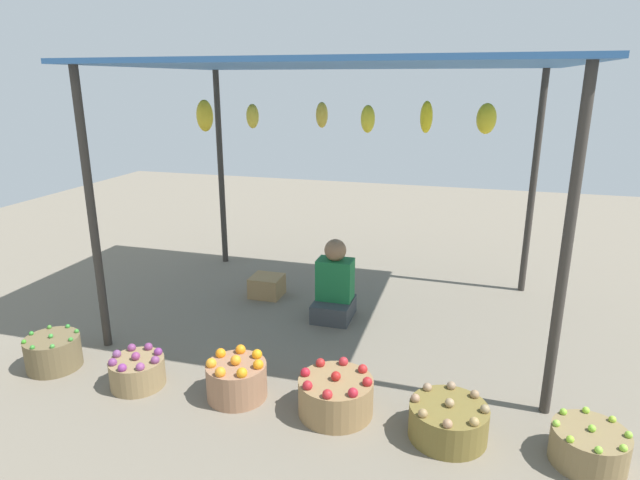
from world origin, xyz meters
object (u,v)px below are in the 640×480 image
(basket_oranges, at_px, (237,379))
(basket_limes, at_px, (589,446))
(basket_green_chilies, at_px, (53,352))
(basket_red_apples, at_px, (336,395))
(basket_purple_onions, at_px, (137,371))
(vendor_person, at_px, (334,288))
(basket_potatoes, at_px, (448,421))
(wooden_crate_near_vendor, at_px, (267,286))

(basket_oranges, distance_m, basket_limes, 2.33)
(basket_green_chilies, height_order, basket_red_apples, basket_red_apples)
(basket_purple_onions, distance_m, basket_limes, 3.11)
(basket_oranges, relative_size, basket_red_apples, 0.84)
(basket_oranges, relative_size, basket_limes, 0.99)
(basket_oranges, bearing_deg, basket_limes, -1.59)
(basket_oranges, bearing_deg, basket_green_chilies, -179.17)
(vendor_person, xyz_separation_m, basket_red_apples, (0.41, -1.52, -0.16))
(basket_oranges, xyz_separation_m, basket_potatoes, (1.50, -0.05, -0.02))
(basket_red_apples, bearing_deg, basket_green_chilies, -179.32)
(basket_purple_onions, bearing_deg, vendor_person, 54.98)
(wooden_crate_near_vendor, bearing_deg, vendor_person, -20.71)
(basket_potatoes, bearing_deg, basket_oranges, 178.13)
(basket_red_apples, bearing_deg, basket_potatoes, -4.05)
(basket_oranges, xyz_separation_m, wooden_crate_near_vendor, (-0.49, 1.84, -0.03))
(basket_green_chilies, distance_m, basket_limes, 3.91)
(basket_green_chilies, height_order, basket_purple_onions, basket_green_chilies)
(basket_green_chilies, relative_size, basket_purple_onions, 1.04)
(basket_red_apples, bearing_deg, wooden_crate_near_vendor, 123.89)
(basket_potatoes, xyz_separation_m, wooden_crate_near_vendor, (-1.99, 1.89, -0.01))
(wooden_crate_near_vendor, bearing_deg, basket_potatoes, -43.46)
(basket_green_chilies, distance_m, basket_potatoes, 3.09)
(vendor_person, bearing_deg, wooden_crate_near_vendor, 159.29)
(basket_green_chilies, relative_size, wooden_crate_near_vendor, 1.30)
(vendor_person, height_order, basket_oranges, vendor_person)
(basket_green_chilies, relative_size, basket_oranges, 0.96)
(basket_green_chilies, relative_size, basket_limes, 0.95)
(basket_purple_onions, bearing_deg, basket_potatoes, 0.46)
(basket_red_apples, relative_size, wooden_crate_near_vendor, 1.59)
(basket_oranges, relative_size, basket_potatoes, 0.87)
(basket_green_chilies, xyz_separation_m, basket_oranges, (1.59, 0.02, 0.01))
(vendor_person, height_order, wooden_crate_near_vendor, vendor_person)
(basket_green_chilies, xyz_separation_m, wooden_crate_near_vendor, (1.09, 1.86, -0.02))
(basket_green_chilies, distance_m, basket_oranges, 1.59)
(basket_potatoes, bearing_deg, basket_red_apples, 175.95)
(basket_oranges, bearing_deg, wooden_crate_near_vendor, 104.99)
(basket_purple_onions, relative_size, basket_limes, 0.91)
(vendor_person, relative_size, basket_limes, 1.76)
(basket_red_apples, xyz_separation_m, basket_potatoes, (0.76, -0.05, -0.02))
(basket_purple_onions, bearing_deg, basket_green_chilies, 176.82)
(basket_green_chilies, bearing_deg, basket_red_apples, 0.68)
(vendor_person, bearing_deg, basket_red_apples, -75.05)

